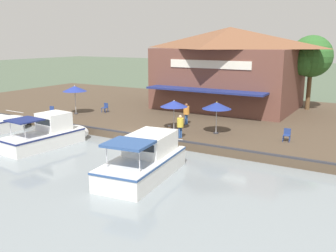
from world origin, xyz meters
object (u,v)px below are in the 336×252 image
Objects in this scene: patio_umbrella_back_row at (217,106)px; tree_upstream_bank at (309,58)px; patio_umbrella_mid_patio_left at (174,104)px; motorboat_fourth_along at (51,134)px; cafe_chair_back_row_seat at (51,110)px; motorboat_outer_channel at (148,158)px; cafe_chair_far_corner_seat at (105,107)px; mooring_post at (169,132)px; waterfront_restaurant at (229,67)px; person_near_entrance at (180,124)px; cafe_chair_facing_river at (287,134)px; person_at_quay_edge at (186,111)px; patio_umbrella_mid_patio_right at (75,89)px.

patio_umbrella_back_row is 13.91m from tree_upstream_bank.
motorboat_fourth_along is at bearing -43.70° from patio_umbrella_mid_patio_left.
motorboat_fourth_along is (6.76, -9.28, -1.80)m from patio_umbrella_back_row.
cafe_chair_back_row_seat is 0.12× the size of motorboat_outer_channel.
patio_umbrella_back_row is 2.71× the size of cafe_chair_back_row_seat.
mooring_post is (5.30, 9.94, -0.01)m from cafe_chair_far_corner_seat.
waterfront_restaurant is at bearing 133.55° from cafe_chair_far_corner_seat.
motorboat_outer_channel is (6.68, 14.63, -0.18)m from cafe_chair_back_row_seat.
patio_umbrella_back_row is at bearing 146.16° from person_near_entrance.
patio_umbrella_mid_patio_left reaches higher than motorboat_fourth_along.
patio_umbrella_mid_patio_left is at bearing -140.84° from person_near_entrance.
patio_umbrella_mid_patio_left is at bearing 94.67° from cafe_chair_back_row_seat.
tree_upstream_bank is at bearing 164.49° from patio_umbrella_back_row.
cafe_chair_facing_river is 13.52m from tree_upstream_bank.
person_at_quay_edge is 0.26× the size of motorboat_fourth_along.
mooring_post reaches higher than cafe_chair_back_row_seat.
person_at_quay_edge is at bearing 85.06° from cafe_chair_far_corner_seat.
waterfront_restaurant is 11.34m from patio_umbrella_back_row.
patio_umbrella_back_row is at bearing -85.28° from cafe_chair_facing_river.
cafe_chair_facing_river is 15.85m from motorboat_fourth_along.
waterfront_restaurant is 14.80m from patio_umbrella_mid_patio_right.
cafe_chair_facing_river is at bearing 90.03° from patio_umbrella_mid_patio_right.
waterfront_restaurant is 15.67× the size of cafe_chair_back_row_seat.
tree_upstream_bank is (-12.72, 17.50, 2.63)m from patio_umbrella_mid_patio_right.
cafe_chair_back_row_seat is 12.26m from person_at_quay_edge.
cafe_chair_far_corner_seat is at bearing 140.93° from cafe_chair_back_row_seat.
tree_upstream_bank reaches higher than patio_umbrella_back_row.
waterfront_restaurant is at bearing -172.43° from person_near_entrance.
tree_upstream_bank reaches higher than person_at_quay_edge.
person_near_entrance reaches higher than cafe_chair_far_corner_seat.
motorboat_outer_channel is 1.09× the size of motorboat_fourth_along.
patio_umbrella_mid_patio_left is 2.60× the size of cafe_chair_back_row_seat.
cafe_chair_far_corner_seat is 19.56m from tree_upstream_bank.
tree_upstream_bank is at bearing 109.34° from waterfront_restaurant.
patio_umbrella_mid_patio_right is at bearing -54.00° from tree_upstream_bank.
patio_umbrella_back_row is 1.04× the size of patio_umbrella_mid_patio_left.
cafe_chair_back_row_seat is 0.51× the size of person_at_quay_edge.
patio_umbrella_mid_patio_right is 0.39× the size of motorboat_fourth_along.
cafe_chair_back_row_seat is 0.12× the size of tree_upstream_bank.
patio_umbrella_mid_patio_right reaches higher than motorboat_outer_channel.
patio_umbrella_back_row reaches higher than person_near_entrance.
patio_umbrella_mid_patio_left is 2.42× the size of mooring_post.
motorboat_fourth_along is at bearing 17.07° from cafe_chair_far_corner_seat.
cafe_chair_far_corner_seat is (-1.96, 1.78, -1.81)m from patio_umbrella_mid_patio_right.
person_at_quay_edge is 1.05× the size of person_near_entrance.
motorboat_outer_channel is at bearing 81.60° from motorboat_fourth_along.
tree_upstream_bank is at bearing 169.00° from motorboat_outer_channel.
motorboat_outer_channel reaches higher than person_near_entrance.
person_near_entrance reaches higher than cafe_chair_facing_river.
cafe_chair_back_row_seat is at bearing -85.33° from patio_umbrella_mid_patio_left.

